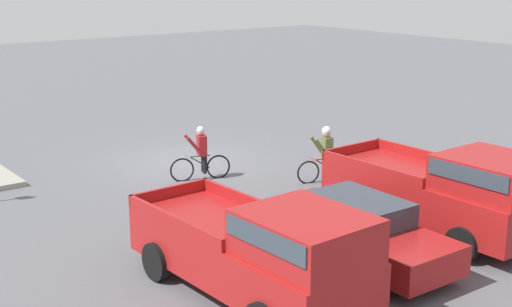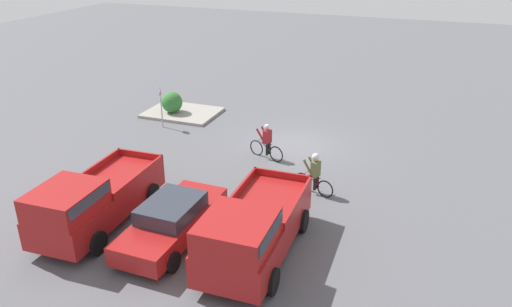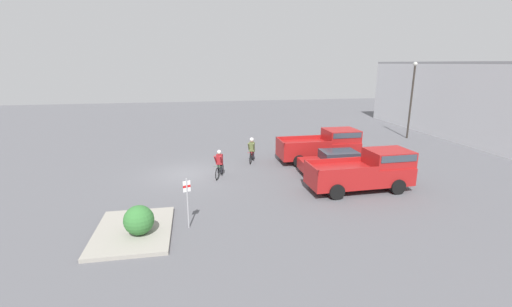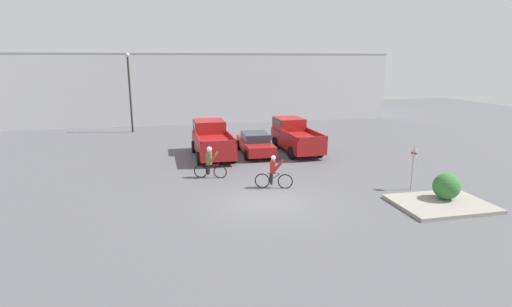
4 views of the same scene
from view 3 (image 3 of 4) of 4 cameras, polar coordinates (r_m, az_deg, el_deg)
The scene contains 10 objects.
ground_plane at distance 20.97m, azimuth -11.40°, elevation -3.38°, with size 80.00×80.00×0.00m, color #56565B.
pickup_truck_0 at distance 23.54m, azimuth 11.30°, elevation 1.40°, with size 2.39×5.39×2.12m.
sedan_0 at distance 21.07m, azimuth 13.57°, elevation -1.41°, with size 1.99×4.68×1.40m.
pickup_truck_1 at distance 18.74m, azimuth 18.09°, elevation -2.59°, with size 2.30×5.45×2.08m.
cyclist_0 at distance 20.01m, azimuth -6.11°, elevation -1.67°, with size 1.75×0.67×1.63m.
cyclist_1 at distance 22.93m, azimuth -0.71°, elevation 0.73°, with size 1.66×0.65×1.68m.
fire_lane_sign at distance 13.89m, azimuth -11.37°, elevation -7.34°, with size 0.12×0.29×2.11m.
lamppost at distance 32.71m, azimuth 24.54°, elevation 8.98°, with size 0.36×0.36×6.54m.
curb_island at distance 14.58m, azimuth -19.73°, elevation -12.06°, with size 3.86×2.91×0.15m, color gray.
shrub at distance 13.88m, azimuth -18.94°, elevation -10.45°, with size 1.13×1.13×1.13m.
Camera 3 is at (19.94, 0.58, 6.46)m, focal length 24.00 mm.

